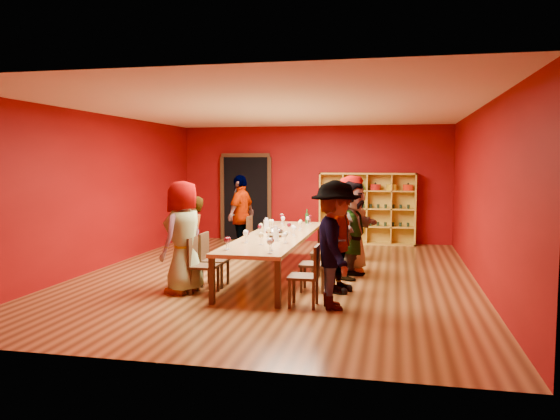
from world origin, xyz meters
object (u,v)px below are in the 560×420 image
Objects in this scene: person_right_4 at (355,220)px; wine_bottle at (307,218)px; shelving_unit at (367,205)px; spittoon_bowl at (275,232)px; chair_person_left_0 at (199,262)px; chair_person_left_1 at (210,256)px; chair_person_right_0 at (309,272)px; person_right_1 at (339,241)px; chair_person_right_1 at (319,261)px; tasting_table at (277,238)px; chair_person_right_2 at (327,250)px; person_left_0 at (183,237)px; person_left_1 at (193,241)px; chair_person_left_4 at (254,234)px; chair_person_right_4 at (338,236)px; chair_person_right_3 at (331,245)px; person_right_3 at (351,224)px; person_left_4 at (241,216)px; person_right_2 at (352,230)px; person_right_0 at (335,245)px.

person_right_4 is 5.52× the size of wine_bottle.
shelving_unit is 4.75m from spittoon_bowl.
chair_person_left_1 is (0.00, 0.53, 0.00)m from chair_person_left_0.
person_right_4 is at bearing 57.85° from chair_person_left_0.
shelving_unit reaches higher than chair_person_left_1.
chair_person_right_0 is 2.02m from spittoon_bowl.
shelving_unit is 5.35m from person_right_1.
chair_person_left_1 is 1.00× the size of chair_person_right_1.
spittoon_bowl reaches higher than chair_person_right_1.
chair_person_right_2 is (0.91, 0.10, -0.20)m from tasting_table.
person_left_0 is 1.05× the size of person_right_4.
person_left_1 is at bearing -139.56° from tasting_table.
person_right_4 is (2.47, 2.93, 0.10)m from person_left_1.
chair_person_left_4 is at bearing -133.21° from shelving_unit.
chair_person_right_4 is at bearing -6.05° from wine_bottle.
chair_person_right_3 is (1.82, 1.71, 0.00)m from chair_person_left_1.
person_right_3 is 5.66× the size of spittoon_bowl.
chair_person_left_0 is 3.45m from person_left_4.
wine_bottle is (1.14, 3.00, 0.37)m from chair_person_left_1.
person_right_2 is 1.95× the size of chair_person_right_3.
person_left_4 is at bearing 56.11° from person_right_1.
person_right_0 reaches higher than person_right_1.
chair_person_right_1 is 0.49× the size of person_right_3.
chair_person_left_0 is 0.66m from person_left_1.
shelving_unit reaches higher than tasting_table.
chair_person_left_0 and chair_person_right_2 have the same top height.
chair_person_right_3 is 2.91× the size of wine_bottle.
chair_person_right_1 is at bearing 5.51° from person_right_0.
tasting_table is at bearing -143.25° from chair_person_right_3.
chair_person_left_1 is 0.53× the size of person_right_4.
chair_person_left_0 is 1.00× the size of chair_person_left_1.
shelving_unit reaches higher than person_right_4.
chair_person_left_1 is at bearing -148.15° from chair_person_right_2.
person_right_0 is (2.45, -0.44, 0.02)m from person_left_0.
person_left_4 is 1.03× the size of person_right_2.
person_right_3 reaches higher than chair_person_right_4.
chair_person_left_1 is at bearing -179.93° from chair_person_right_1.
person_right_1 is at bearing -79.50° from chair_person_right_3.
chair_person_left_0 is 1.87m from chair_person_right_0.
person_left_4 is 4.42m from chair_person_right_0.
person_right_3 is at bearing -91.73° from shelving_unit.
chair_person_right_0 and chair_person_right_3 have the same top height.
person_right_3 is at bearing -72.88° from chair_person_right_4.
spittoon_bowl is (-1.33, -0.33, -0.04)m from person_right_2.
shelving_unit reaches higher than person_left_1.
person_right_0 is at bearing -161.02° from person_right_1.
person_left_0 is 5.52× the size of spittoon_bowl.
chair_person_left_0 and chair_person_right_1 have the same top height.
wine_bottle is at bearing 144.26° from person_left_1.
chair_person_left_1 is 2.14m from chair_person_right_2.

